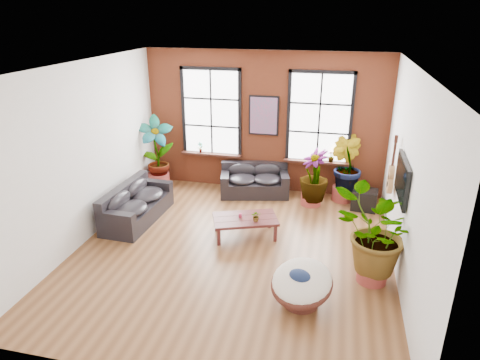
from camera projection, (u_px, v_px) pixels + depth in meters
The scene contains 19 objects.
room at pixel (234, 164), 7.82m from camera, with size 6.04×6.54×3.54m.
sofa_back at pixel (254, 181), 10.80m from camera, with size 1.82×1.17×0.77m.
sofa_left at pixel (135, 205), 9.46m from camera, with size 0.92×2.03×0.79m.
coffee_table at pixel (245, 220), 8.75m from camera, with size 1.47×1.15×0.50m.
papasan_chair at pixel (301, 284), 6.70m from camera, with size 1.29×1.30×0.73m.
poster at pixel (264, 116), 10.49m from camera, with size 0.74×0.06×0.98m.
tv_wall_unit at pixel (398, 179), 7.69m from camera, with size 0.13×1.86×1.20m.
media_box at pixel (364, 200), 10.00m from camera, with size 0.62×0.54×0.47m.
pot_back_left at pixel (159, 180), 11.21m from camera, with size 0.69×0.69×0.40m.
pot_back_right at pixel (342, 193), 10.48m from camera, with size 0.55×0.55×0.36m.
pot_right_wall at pixel (372, 271), 7.34m from camera, with size 0.67×0.67×0.37m.
pot_mid at pixel (311, 197), 10.26m from camera, with size 0.53×0.53×0.35m.
floor_plant_back_left at pixel (156, 150), 10.89m from camera, with size 0.93×0.63×1.77m, color #10390F.
floor_plant_back_right at pixel (345, 166), 10.25m from camera, with size 0.81×0.65×1.48m, color #10390F.
floor_plant_right_wall at pixel (376, 234), 7.08m from camera, with size 1.35×1.17×1.50m, color #10390F.
floor_plant_mid at pixel (314, 175), 10.01m from camera, with size 0.70×0.70×1.24m, color #10390F.
table_plant at pixel (256, 216), 8.56m from camera, with size 0.20×0.17×0.22m, color #10390F.
sill_plant_left at pixel (200, 147), 11.13m from camera, with size 0.14×0.10×0.27m, color #10390F.
sill_plant_right at pixel (331, 157), 10.43m from camera, with size 0.15×0.15×0.27m, color #10390F.
Camera 1 is at (1.77, -7.02, 4.37)m, focal length 32.00 mm.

